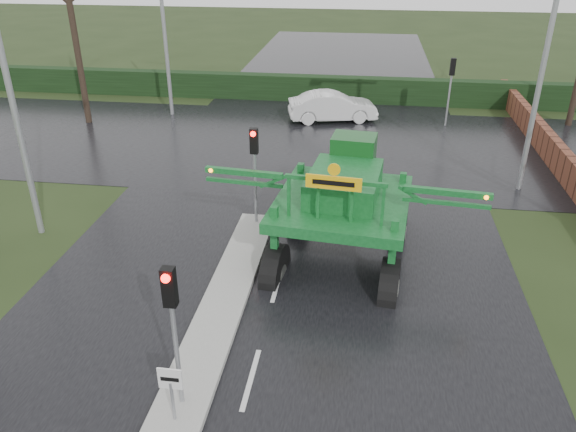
# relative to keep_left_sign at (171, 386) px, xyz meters

# --- Properties ---
(ground) EXTENTS (140.00, 140.00, 0.00)m
(ground) POSITION_rel_keep_left_sign_xyz_m (1.30, 1.50, -1.06)
(ground) COLOR black
(ground) RESTS_ON ground
(road_main) EXTENTS (14.00, 80.00, 0.02)m
(road_main) POSITION_rel_keep_left_sign_xyz_m (1.30, 11.50, -1.05)
(road_main) COLOR black
(road_main) RESTS_ON ground
(road_cross) EXTENTS (80.00, 12.00, 0.02)m
(road_cross) POSITION_rel_keep_left_sign_xyz_m (1.30, 17.50, -1.05)
(road_cross) COLOR black
(road_cross) RESTS_ON ground
(median_island) EXTENTS (1.20, 10.00, 0.16)m
(median_island) POSITION_rel_keep_left_sign_xyz_m (0.00, 4.50, -0.97)
(median_island) COLOR gray
(median_island) RESTS_ON ground
(hedge_row) EXTENTS (44.00, 0.90, 1.50)m
(hedge_row) POSITION_rel_keep_left_sign_xyz_m (1.30, 25.50, -0.31)
(hedge_row) COLOR black
(hedge_row) RESTS_ON ground
(brick_wall) EXTENTS (0.40, 20.00, 1.20)m
(brick_wall) POSITION_rel_keep_left_sign_xyz_m (11.80, 17.50, -0.46)
(brick_wall) COLOR #592D1E
(brick_wall) RESTS_ON ground
(keep_left_sign) EXTENTS (0.50, 0.07, 1.35)m
(keep_left_sign) POSITION_rel_keep_left_sign_xyz_m (0.00, 0.00, 0.00)
(keep_left_sign) COLOR gray
(keep_left_sign) RESTS_ON ground
(traffic_signal_near) EXTENTS (0.26, 0.33, 3.52)m
(traffic_signal_near) POSITION_rel_keep_left_sign_xyz_m (0.00, 0.49, 1.53)
(traffic_signal_near) COLOR gray
(traffic_signal_near) RESTS_ON ground
(traffic_signal_mid) EXTENTS (0.26, 0.33, 3.52)m
(traffic_signal_mid) POSITION_rel_keep_left_sign_xyz_m (0.00, 8.99, 1.53)
(traffic_signal_mid) COLOR gray
(traffic_signal_mid) RESTS_ON ground
(traffic_signal_far) EXTENTS (0.26, 0.33, 3.52)m
(traffic_signal_far) POSITION_rel_keep_left_sign_xyz_m (7.80, 21.51, 1.53)
(traffic_signal_far) COLOR gray
(traffic_signal_far) RESTS_ON ground
(street_light_left_near) EXTENTS (3.85, 0.30, 10.00)m
(street_light_left_near) POSITION_rel_keep_left_sign_xyz_m (-6.89, 7.50, 4.93)
(street_light_left_near) COLOR gray
(street_light_left_near) RESTS_ON ground
(street_light_right) EXTENTS (3.85, 0.30, 10.00)m
(street_light_right) POSITION_rel_keep_left_sign_xyz_m (9.49, 13.50, 4.93)
(street_light_right) COLOR gray
(street_light_right) RESTS_ON ground
(street_light_left_far) EXTENTS (3.85, 0.30, 10.00)m
(street_light_left_far) POSITION_rel_keep_left_sign_xyz_m (-6.89, 21.50, 4.93)
(street_light_left_far) COLOR gray
(street_light_left_far) RESTS_ON ground
(crop_sprayer) EXTENTS (8.44, 5.66, 4.74)m
(crop_sprayer) POSITION_rel_keep_left_sign_xyz_m (1.17, 6.19, 1.18)
(crop_sprayer) COLOR black
(crop_sprayer) RESTS_ON ground
(white_sedan) EXTENTS (4.95, 2.68, 1.55)m
(white_sedan) POSITION_rel_keep_left_sign_xyz_m (1.80, 21.56, -1.06)
(white_sedan) COLOR silver
(white_sedan) RESTS_ON ground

